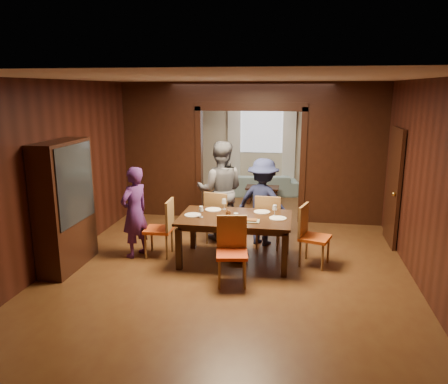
% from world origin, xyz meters
% --- Properties ---
extents(floor, '(9.00, 9.00, 0.00)m').
position_xyz_m(floor, '(0.00, 0.00, 0.00)').
color(floor, '#542E17').
rests_on(floor, ground).
extents(ceiling, '(5.50, 9.00, 0.02)m').
position_xyz_m(ceiling, '(0.00, 0.00, 2.90)').
color(ceiling, silver).
rests_on(ceiling, room_walls).
extents(room_walls, '(5.52, 9.01, 2.90)m').
position_xyz_m(room_walls, '(0.00, 1.89, 1.51)').
color(room_walls, black).
rests_on(room_walls, floor).
extents(person_purple, '(0.56, 0.66, 1.52)m').
position_xyz_m(person_purple, '(-1.65, -0.88, 0.76)').
color(person_purple, '#49205F').
rests_on(person_purple, floor).
extents(person_grey, '(0.95, 0.77, 1.83)m').
position_xyz_m(person_grey, '(-0.40, 0.25, 0.92)').
color(person_grey, '#54545C').
rests_on(person_grey, floor).
extents(person_navy, '(1.15, 0.91, 1.57)m').
position_xyz_m(person_navy, '(0.41, 0.06, 0.78)').
color(person_navy, '#1C2146').
rests_on(person_navy, floor).
extents(sofa, '(1.97, 1.04, 0.55)m').
position_xyz_m(sofa, '(0.07, 3.85, 0.27)').
color(sofa, '#87AAB0').
rests_on(sofa, floor).
extents(serving_bowl, '(0.36, 0.36, 0.09)m').
position_xyz_m(serving_bowl, '(0.07, -0.81, 0.80)').
color(serving_bowl, black).
rests_on(serving_bowl, dining_table).
extents(dining_table, '(1.79, 1.11, 0.76)m').
position_xyz_m(dining_table, '(0.03, -0.85, 0.38)').
color(dining_table, black).
rests_on(dining_table, floor).
extents(coffee_table, '(0.80, 0.50, 0.40)m').
position_xyz_m(coffee_table, '(0.16, 3.00, 0.20)').
color(coffee_table, black).
rests_on(coffee_table, floor).
extents(chair_left, '(0.46, 0.46, 0.97)m').
position_xyz_m(chair_left, '(-1.27, -0.80, 0.48)').
color(chair_left, '#CF4713').
rests_on(chair_left, floor).
extents(chair_right, '(0.55, 0.55, 0.97)m').
position_xyz_m(chair_right, '(1.30, -0.78, 0.48)').
color(chair_right, '#D34F13').
rests_on(chair_right, floor).
extents(chair_far_l, '(0.53, 0.53, 0.97)m').
position_xyz_m(chair_far_l, '(-0.37, 0.02, 0.48)').
color(chair_far_l, '#C54A12').
rests_on(chair_far_l, floor).
extents(chair_far_r, '(0.45, 0.45, 0.97)m').
position_xyz_m(chair_far_r, '(0.52, -0.07, 0.48)').
color(chair_far_r, red).
rests_on(chair_far_r, floor).
extents(chair_near, '(0.51, 0.51, 0.97)m').
position_xyz_m(chair_near, '(0.11, -1.69, 0.48)').
color(chair_near, red).
rests_on(chair_near, floor).
extents(hutch, '(0.40, 1.20, 2.00)m').
position_xyz_m(hutch, '(-2.53, -1.50, 1.00)').
color(hutch, black).
rests_on(hutch, floor).
extents(door_right, '(0.06, 0.90, 2.10)m').
position_xyz_m(door_right, '(2.70, 0.50, 1.05)').
color(door_right, black).
rests_on(door_right, floor).
extents(window_far, '(1.20, 0.03, 1.30)m').
position_xyz_m(window_far, '(0.00, 4.44, 1.70)').
color(window_far, silver).
rests_on(window_far, back_wall).
extents(curtain_left, '(0.35, 0.06, 2.40)m').
position_xyz_m(curtain_left, '(-0.75, 4.40, 1.25)').
color(curtain_left, white).
rests_on(curtain_left, back_wall).
extents(curtain_right, '(0.35, 0.06, 2.40)m').
position_xyz_m(curtain_right, '(0.75, 4.40, 1.25)').
color(curtain_right, white).
rests_on(curtain_right, back_wall).
extents(plate_left, '(0.27, 0.27, 0.01)m').
position_xyz_m(plate_left, '(-0.65, -0.89, 0.77)').
color(plate_left, silver).
rests_on(plate_left, dining_table).
extents(plate_far_l, '(0.27, 0.27, 0.01)m').
position_xyz_m(plate_far_l, '(-0.39, -0.52, 0.77)').
color(plate_far_l, white).
rests_on(plate_far_l, dining_table).
extents(plate_far_r, '(0.27, 0.27, 0.01)m').
position_xyz_m(plate_far_r, '(0.44, -0.52, 0.77)').
color(plate_far_r, white).
rests_on(plate_far_r, dining_table).
extents(plate_right, '(0.27, 0.27, 0.01)m').
position_xyz_m(plate_right, '(0.71, -0.84, 0.77)').
color(plate_right, white).
rests_on(plate_right, dining_table).
extents(plate_near, '(0.27, 0.27, 0.01)m').
position_xyz_m(plate_near, '(0.01, -1.19, 0.77)').
color(plate_near, silver).
rests_on(plate_near, dining_table).
extents(platter_a, '(0.30, 0.20, 0.04)m').
position_xyz_m(platter_a, '(0.01, -0.97, 0.78)').
color(platter_a, gray).
rests_on(platter_a, dining_table).
extents(platter_b, '(0.30, 0.20, 0.04)m').
position_xyz_m(platter_b, '(0.29, -1.07, 0.78)').
color(platter_b, gray).
rests_on(platter_b, dining_table).
extents(wineglass_left, '(0.08, 0.08, 0.18)m').
position_xyz_m(wineglass_left, '(-0.50, -0.98, 0.85)').
color(wineglass_left, silver).
rests_on(wineglass_left, dining_table).
extents(wineglass_far, '(0.08, 0.08, 0.18)m').
position_xyz_m(wineglass_far, '(-0.21, -0.44, 0.85)').
color(wineglass_far, silver).
rests_on(wineglass_far, dining_table).
extents(wineglass_right, '(0.08, 0.08, 0.18)m').
position_xyz_m(wineglass_right, '(0.65, -0.70, 0.85)').
color(wineglass_right, silver).
rests_on(wineglass_right, dining_table).
extents(tumbler, '(0.07, 0.07, 0.14)m').
position_xyz_m(tumbler, '(0.09, -1.13, 0.83)').
color(tumbler, white).
rests_on(tumbler, dining_table).
extents(condiment_jar, '(0.08, 0.08, 0.11)m').
position_xyz_m(condiment_jar, '(-0.07, -0.88, 0.82)').
color(condiment_jar, '#492711').
rests_on(condiment_jar, dining_table).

